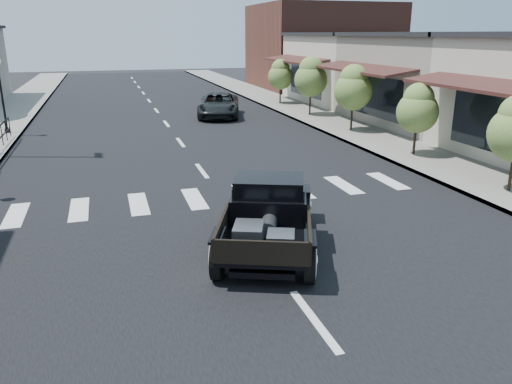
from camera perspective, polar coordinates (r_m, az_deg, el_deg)
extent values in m
plane|color=black|center=(11.24, 0.61, -6.70)|extent=(120.00, 120.00, 0.00)
cube|color=black|center=(25.38, -9.64, 6.93)|extent=(14.00, 80.00, 0.02)
cube|color=gray|center=(27.71, 8.21, 8.03)|extent=(3.00, 80.00, 0.15)
cube|color=gray|center=(29.16, 22.05, 11.73)|extent=(10.00, 9.00, 4.50)
cube|color=beige|center=(36.62, 13.17, 13.50)|extent=(10.00, 9.00, 4.50)
cube|color=brown|center=(45.72, 7.46, 16.12)|extent=(11.00, 10.00, 7.00)
imported|color=black|center=(29.27, -4.27, 9.86)|extent=(3.43, 5.28, 1.35)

